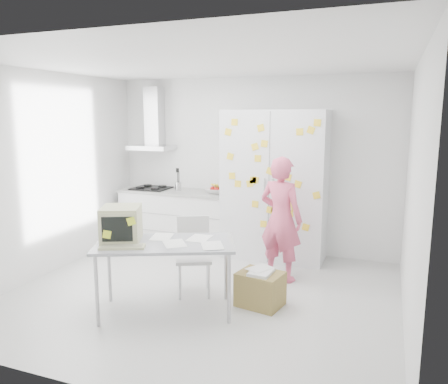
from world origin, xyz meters
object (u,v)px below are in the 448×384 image
(person, at_px, (281,219))
(cardboard_box, at_px, (260,288))
(chair, at_px, (194,250))
(desk, at_px, (137,233))

(person, xyz_separation_m, cardboard_box, (-0.01, -0.87, -0.61))
(person, distance_m, chair, 1.21)
(chair, distance_m, cardboard_box, 0.93)
(person, bearing_deg, cardboard_box, 104.64)
(chair, relative_size, cardboard_box, 1.68)
(desk, bearing_deg, person, 26.76)
(desk, height_order, chair, desk)
(person, xyz_separation_m, desk, (-1.22, -1.47, 0.07))
(person, relative_size, desk, 0.99)
(chair, bearing_deg, person, 15.69)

